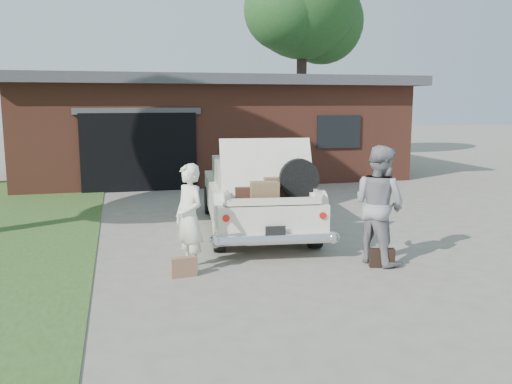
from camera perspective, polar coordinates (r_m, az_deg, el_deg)
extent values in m
plane|color=gray|center=(8.20, 1.05, -8.28)|extent=(90.00, 90.00, 0.00)
cube|color=brown|center=(19.30, -5.17, 6.45)|extent=(12.00, 7.00, 3.00)
cube|color=#4C4C51|center=(19.28, -5.24, 11.35)|extent=(12.80, 7.80, 0.30)
cube|color=black|center=(15.65, -12.19, 4.12)|extent=(3.20, 0.30, 2.20)
cube|color=#4C4C51|center=(15.52, -12.33, 8.33)|extent=(3.50, 0.12, 0.18)
cube|color=black|center=(16.87, 8.70, 6.30)|extent=(1.40, 0.08, 1.00)
cylinder|color=#38281E|center=(24.20, 4.79, 9.90)|extent=(0.44, 0.44, 5.40)
sphere|color=#275924|center=(24.57, 4.92, 19.39)|extent=(4.87, 4.87, 4.87)
sphere|color=#275924|center=(25.28, 6.98, 17.31)|extent=(3.66, 3.66, 3.66)
sphere|color=#275924|center=(23.62, 3.06, 18.63)|extent=(3.41, 3.41, 3.41)
cube|color=white|center=(10.75, -0.13, -0.80)|extent=(2.29, 4.84, 0.61)
cube|color=beige|center=(10.95, -0.33, 2.23)|extent=(1.74, 2.03, 0.49)
cube|color=black|center=(11.82, -0.89, 2.67)|extent=(1.45, 0.24, 0.41)
cube|color=black|center=(10.08, 0.33, 1.50)|extent=(1.45, 0.24, 0.41)
cylinder|color=black|center=(9.18, -3.89, -4.36)|extent=(0.27, 0.64, 0.62)
cylinder|color=black|center=(9.43, 6.14, -4.02)|extent=(0.27, 0.64, 0.62)
cylinder|color=black|center=(12.28, -4.93, -0.85)|extent=(0.27, 0.64, 0.62)
cylinder|color=black|center=(12.47, 2.63, -0.66)|extent=(0.27, 0.64, 0.62)
cylinder|color=silver|center=(8.50, 2.04, -5.02)|extent=(1.92, 0.38, 0.17)
cylinder|color=#A5140F|center=(8.38, -3.19, -2.74)|extent=(0.12, 0.11, 0.11)
cylinder|color=#A5140F|center=(8.64, 6.99, -2.43)|extent=(0.12, 0.11, 0.11)
cube|color=black|center=(8.45, 2.07, -4.13)|extent=(0.32, 0.05, 0.16)
cube|color=black|center=(8.97, 1.39, -0.77)|extent=(1.55, 1.18, 0.04)
cube|color=white|center=(8.86, -3.37, -0.29)|extent=(0.17, 1.03, 0.17)
cube|color=white|center=(9.10, 6.04, -0.07)|extent=(0.17, 1.03, 0.17)
cube|color=white|center=(8.46, 1.95, -1.01)|extent=(1.49, 0.22, 0.11)
cube|color=white|center=(9.15, 1.14, 2.56)|extent=(1.62, 0.71, 0.97)
cube|color=#4C2B20|center=(9.04, -0.46, 0.04)|extent=(0.62, 0.44, 0.19)
cube|color=olive|center=(8.71, 0.91, 0.08)|extent=(0.47, 0.34, 0.31)
cube|color=black|center=(9.07, 1.69, 0.06)|extent=(0.64, 0.46, 0.19)
cube|color=#865E44|center=(9.08, 2.28, 1.08)|extent=(0.51, 0.36, 0.17)
cylinder|color=black|center=(8.96, 4.57, 1.44)|extent=(0.67, 0.22, 0.66)
imported|color=white|center=(8.08, -7.04, -2.71)|extent=(0.59, 0.69, 1.61)
imported|color=gray|center=(8.63, 12.83, -1.30)|extent=(1.00, 1.10, 1.85)
cube|color=#96674C|center=(7.95, -7.63, -7.83)|extent=(0.39, 0.17, 0.29)
cube|color=black|center=(8.55, 13.13, -6.77)|extent=(0.39, 0.21, 0.29)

